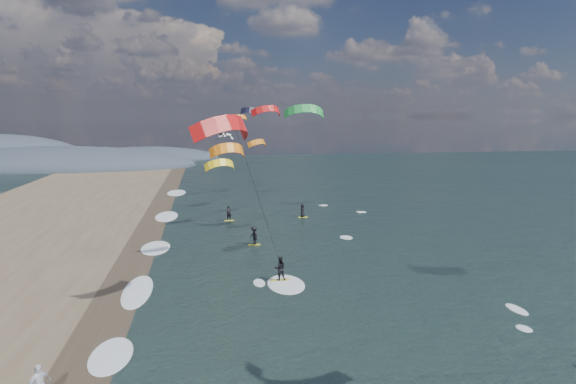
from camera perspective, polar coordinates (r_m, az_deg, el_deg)
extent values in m
cube|color=#382D23|center=(30.34, -20.91, -14.33)|extent=(3.00, 240.00, 0.00)
ellipsoid|color=#3D4756|center=(122.73, -25.88, 2.57)|extent=(64.00, 24.00, 10.00)
ellipsoid|color=#3D4756|center=(138.79, -16.45, 3.74)|extent=(40.00, 18.00, 7.00)
cube|color=gold|center=(35.18, -0.95, -10.42)|extent=(1.36, 0.42, 0.06)
imported|color=black|center=(34.90, -0.96, -9.03)|extent=(0.87, 0.69, 1.72)
ellipsoid|color=white|center=(34.49, -0.24, -10.87)|extent=(2.60, 4.20, 0.12)
cylinder|color=black|center=(30.46, -3.36, -1.20)|extent=(0.02, 0.02, 12.23)
cube|color=gold|center=(44.63, -4.04, -6.24)|extent=(1.10, 0.35, 0.05)
imported|color=black|center=(44.41, -4.05, -5.15)|extent=(1.03, 1.26, 1.70)
cube|color=gold|center=(56.48, 1.75, -2.99)|extent=(1.10, 0.35, 0.05)
imported|color=black|center=(56.32, 1.75, -2.20)|extent=(0.80, 0.90, 1.54)
cube|color=gold|center=(55.04, -7.00, -3.37)|extent=(1.10, 0.35, 0.05)
imported|color=black|center=(54.87, -7.02, -2.49)|extent=(0.71, 0.58, 1.66)
ellipsoid|color=white|center=(26.55, -19.94, -17.75)|extent=(2.40, 5.40, 0.11)
ellipsoid|color=white|center=(34.74, -17.36, -11.15)|extent=(2.40, 5.40, 0.11)
ellipsoid|color=white|center=(45.17, -15.58, -6.40)|extent=(2.40, 5.40, 0.11)
ellipsoid|color=white|center=(58.74, -14.26, -2.82)|extent=(2.40, 5.40, 0.11)
ellipsoid|color=white|center=(76.42, -13.27, -0.11)|extent=(2.40, 5.40, 0.11)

